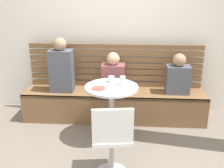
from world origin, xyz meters
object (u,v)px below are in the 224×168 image
object	(u,v)px
cafe_table	(112,102)
person_adult	(61,68)
plate_small	(99,88)
booth_bench	(114,105)
person_child_middle	(113,74)
cup_glass_short	(111,79)
person_child_left	(178,76)
white_chair	(112,139)
cup_glass_tall	(123,81)

from	to	relation	value
cafe_table	person_adult	bearing A→B (deg)	143.57
plate_small	booth_bench	bearing A→B (deg)	77.72
person_child_middle	cup_glass_short	bearing A→B (deg)	-89.29
booth_bench	plate_small	size ratio (longest dim) A/B	15.88
person_adult	person_child_left	bearing A→B (deg)	0.98
white_chair	person_adult	distance (m)	1.66
person_adult	person_child_middle	distance (m)	0.77
cafe_table	person_child_middle	size ratio (longest dim) A/B	1.25
white_chair	person_adult	xyz separation A→B (m)	(-0.84, 1.39, 0.34)
person_adult	cup_glass_tall	world-z (taller)	person_adult
white_chair	plate_small	size ratio (longest dim) A/B	5.00
cup_glass_short	white_chair	bearing A→B (deg)	-85.71
cafe_table	cup_glass_short	size ratio (longest dim) A/B	9.25
white_chair	cafe_table	bearing A→B (deg)	93.93
booth_bench	person_child_middle	xyz separation A→B (m)	(-0.02, 0.03, 0.48)
cup_glass_tall	plate_small	world-z (taller)	cup_glass_tall
booth_bench	person_child_middle	bearing A→B (deg)	121.82
cup_glass_short	plate_small	bearing A→B (deg)	-117.91
person_child_left	cup_glass_tall	xyz separation A→B (m)	(-0.79, -0.56, 0.10)
person_child_middle	plate_small	bearing A→B (deg)	-100.36
person_adult	cup_glass_tall	distance (m)	1.06
person_adult	cup_glass_short	distance (m)	0.87
booth_bench	white_chair	distance (m)	1.43
cup_glass_tall	cafe_table	bearing A→B (deg)	-160.65
cafe_table	cup_glass_tall	distance (m)	0.32
cup_glass_short	cup_glass_tall	bearing A→B (deg)	-37.26
white_chair	person_child_left	world-z (taller)	person_child_left
plate_small	cup_glass_short	bearing A→B (deg)	62.09
person_child_left	plate_small	world-z (taller)	person_child_left
booth_bench	cup_glass_tall	size ratio (longest dim) A/B	22.50
booth_bench	cup_glass_short	distance (m)	0.71
person_adult	plate_small	bearing A→B (deg)	-47.20
cup_glass_tall	booth_bench	bearing A→B (deg)	104.20
booth_bench	cup_glass_tall	world-z (taller)	cup_glass_tall
person_child_middle	cup_glass_tall	world-z (taller)	person_child_middle
person_adult	plate_small	distance (m)	0.92
person_child_left	cup_glass_short	bearing A→B (deg)	-154.77
booth_bench	cup_glass_short	xyz separation A→B (m)	(-0.01, -0.43, 0.56)
booth_bench	person_adult	xyz separation A→B (m)	(-0.78, -0.02, 0.58)
cafe_table	plate_small	distance (m)	0.29
white_chair	person_child_left	bearing A→B (deg)	58.61
cafe_table	plate_small	bearing A→B (deg)	-147.77
person_child_left	plate_small	bearing A→B (deg)	-146.84
person_child_left	person_child_middle	xyz separation A→B (m)	(-0.94, 0.02, -0.00)
cafe_table	cup_glass_tall	xyz separation A→B (m)	(0.13, 0.05, 0.28)
white_chair	person_child_middle	size ratio (longest dim) A/B	1.44
cafe_table	cup_glass_short	distance (m)	0.31
cup_glass_tall	cup_glass_short	bearing A→B (deg)	142.74
cafe_table	cup_glass_short	world-z (taller)	cup_glass_short
cup_glass_tall	cup_glass_short	distance (m)	0.19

